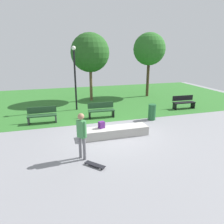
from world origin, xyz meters
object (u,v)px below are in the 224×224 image
object	(u,v)px
tree_slender_maple	(90,53)
lamp_post	(75,72)
park_bench_far_right	(184,102)
tree_young_birch	(149,49)
park_bench_center_lawn	(42,115)
concrete_ledge	(116,132)
trash_bin	(152,112)
park_bench_by_oak	(101,110)
skateboard_by_ledge	(95,165)
backpack_on_ledge	(102,125)
skater_performing_trick	(82,132)

from	to	relation	value
tree_slender_maple	lamp_post	distance (m)	3.15
park_bench_far_right	lamp_post	world-z (taller)	lamp_post
tree_young_birch	tree_slender_maple	distance (m)	5.16
park_bench_center_lawn	park_bench_far_right	distance (m)	9.53
concrete_ledge	park_bench_far_right	xyz separation A→B (m)	(6.05, 3.32, 0.26)
concrete_ledge	trash_bin	distance (m)	3.27
park_bench_by_oak	tree_slender_maple	xyz separation A→B (m)	(0.26, 4.60, 3.31)
park_bench_far_right	tree_slender_maple	xyz separation A→B (m)	(-5.82, 4.30, 3.31)
trash_bin	concrete_ledge	bearing A→B (deg)	-148.13
park_bench_by_oak	tree_slender_maple	bearing A→B (deg)	86.76
concrete_ledge	park_bench_by_oak	distance (m)	3.02
park_bench_far_right	tree_slender_maple	world-z (taller)	tree_slender_maple
trash_bin	tree_slender_maple	bearing A→B (deg)	113.25
lamp_post	park_bench_by_oak	bearing A→B (deg)	-59.48
lamp_post	trash_bin	bearing A→B (deg)	-40.18
park_bench_center_lawn	park_bench_by_oak	xyz separation A→B (m)	(3.45, 0.04, 0.00)
skateboard_by_ledge	tree_young_birch	size ratio (longest dim) A/B	0.13
backpack_on_ledge	park_bench_center_lawn	distance (m)	3.99
skater_performing_trick	lamp_post	distance (m)	7.05
skateboard_by_ledge	trash_bin	world-z (taller)	trash_bin
skateboard_by_ledge	park_bench_center_lawn	world-z (taller)	park_bench_center_lawn
concrete_ledge	skateboard_by_ledge	world-z (taller)	concrete_ledge
lamp_post	park_bench_far_right	bearing A→B (deg)	-13.94
backpack_on_ledge	park_bench_far_right	distance (m)	7.46
skateboard_by_ledge	tree_young_birch	xyz separation A→B (m)	(6.93, 10.21, 4.00)
tree_slender_maple	lamp_post	size ratio (longest dim) A/B	1.25
skateboard_by_ledge	trash_bin	distance (m)	5.98
park_bench_center_lawn	tree_young_birch	size ratio (longest dim) A/B	0.30
concrete_ledge	skateboard_by_ledge	size ratio (longest dim) A/B	4.30
tree_young_birch	skateboard_by_ledge	bearing A→B (deg)	-124.17
trash_bin	park_bench_far_right	bearing A→B (deg)	25.94
skateboard_by_ledge	park_bench_far_right	xyz separation A→B (m)	(7.60, 5.71, 0.42)
lamp_post	skateboard_by_ledge	bearing A→B (deg)	-92.05
backpack_on_ledge	skateboard_by_ledge	world-z (taller)	backpack_on_ledge
skateboard_by_ledge	trash_bin	bearing A→B (deg)	43.63
concrete_ledge	park_bench_far_right	bearing A→B (deg)	28.74
park_bench_center_lawn	trash_bin	world-z (taller)	trash_bin
park_bench_by_oak	skateboard_by_ledge	bearing A→B (deg)	-105.74
park_bench_center_lawn	park_bench_far_right	bearing A→B (deg)	2.10
skateboard_by_ledge	park_bench_by_oak	world-z (taller)	park_bench_by_oak
tree_young_birch	tree_slender_maple	size ratio (longest dim) A/B	1.02
park_bench_far_right	trash_bin	world-z (taller)	trash_bin
park_bench_center_lawn	backpack_on_ledge	bearing A→B (deg)	-45.63
park_bench_center_lawn	tree_slender_maple	xyz separation A→B (m)	(3.71, 4.65, 3.31)
lamp_post	concrete_ledge	bearing A→B (deg)	-76.01
concrete_ledge	park_bench_by_oak	bearing A→B (deg)	90.51
lamp_post	trash_bin	xyz separation A→B (m)	(4.05, -3.42, -2.12)
skater_performing_trick	trash_bin	size ratio (longest dim) A/B	1.94
skater_performing_trick	park_bench_by_oak	distance (m)	5.12
trash_bin	backpack_on_ledge	bearing A→B (deg)	-155.16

